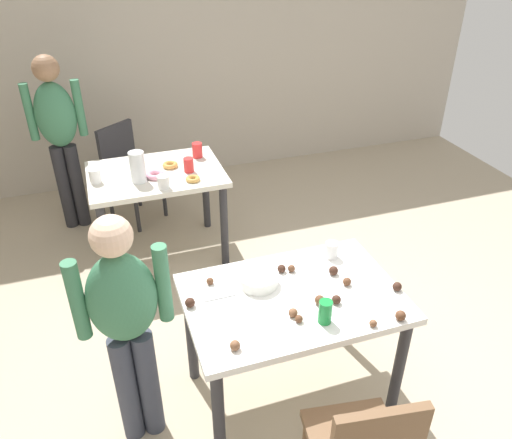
{
  "coord_description": "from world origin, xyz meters",
  "views": [
    {
      "loc": [
        -0.96,
        -1.83,
        2.43
      ],
      "look_at": [
        -0.16,
        0.55,
        0.9
      ],
      "focal_mm": 35.32,
      "sensor_mm": 36.0,
      "label": 1
    }
  ],
  "objects_px": {
    "dining_table_far": "(157,186)",
    "person_girl_near": "(126,319)",
    "mixing_bowl": "(258,279)",
    "chair_far_table": "(127,167)",
    "soda_can": "(325,312)",
    "dining_table_near": "(292,311)",
    "person_adult_far": "(59,130)",
    "pitcher_far": "(138,167)"
  },
  "relations": [
    {
      "from": "dining_table_near",
      "to": "soda_can",
      "type": "bearing_deg",
      "value": -73.1
    },
    {
      "from": "person_adult_far",
      "to": "mixing_bowl",
      "type": "xyz_separation_m",
      "value": [
        0.97,
        -2.24,
        -0.13
      ]
    },
    {
      "from": "mixing_bowl",
      "to": "soda_can",
      "type": "xyz_separation_m",
      "value": [
        0.21,
        -0.37,
        0.03
      ]
    },
    {
      "from": "dining_table_far",
      "to": "soda_can",
      "type": "distance_m",
      "value": 1.98
    },
    {
      "from": "person_adult_far",
      "to": "chair_far_table",
      "type": "bearing_deg",
      "value": -0.37
    },
    {
      "from": "person_adult_far",
      "to": "mixing_bowl",
      "type": "height_order",
      "value": "person_adult_far"
    },
    {
      "from": "pitcher_far",
      "to": "person_adult_far",
      "type": "bearing_deg",
      "value": 122.59
    },
    {
      "from": "mixing_bowl",
      "to": "soda_can",
      "type": "height_order",
      "value": "soda_can"
    },
    {
      "from": "dining_table_near",
      "to": "chair_far_table",
      "type": "xyz_separation_m",
      "value": [
        -0.61,
        2.38,
        -0.14
      ]
    },
    {
      "from": "person_adult_far",
      "to": "soda_can",
      "type": "height_order",
      "value": "person_adult_far"
    },
    {
      "from": "soda_can",
      "to": "person_adult_far",
      "type": "bearing_deg",
      "value": 114.23
    },
    {
      "from": "pitcher_far",
      "to": "person_girl_near",
      "type": "bearing_deg",
      "value": -99.51
    },
    {
      "from": "dining_table_near",
      "to": "soda_can",
      "type": "xyz_separation_m",
      "value": [
        0.07,
        -0.23,
        0.17
      ]
    },
    {
      "from": "person_girl_near",
      "to": "mixing_bowl",
      "type": "bearing_deg",
      "value": 9.36
    },
    {
      "from": "person_adult_far",
      "to": "person_girl_near",
      "type": "bearing_deg",
      "value": -83.4
    },
    {
      "from": "chair_far_table",
      "to": "mixing_bowl",
      "type": "bearing_deg",
      "value": -78.19
    },
    {
      "from": "chair_far_table",
      "to": "soda_can",
      "type": "relative_size",
      "value": 7.13
    },
    {
      "from": "dining_table_near",
      "to": "chair_far_table",
      "type": "bearing_deg",
      "value": 104.31
    },
    {
      "from": "person_girl_near",
      "to": "dining_table_near",
      "type": "bearing_deg",
      "value": -1.99
    },
    {
      "from": "person_girl_near",
      "to": "pitcher_far",
      "type": "relative_size",
      "value": 5.91
    },
    {
      "from": "dining_table_far",
      "to": "person_adult_far",
      "type": "distance_m",
      "value": 1.01
    },
    {
      "from": "soda_can",
      "to": "dining_table_far",
      "type": "bearing_deg",
      "value": 105.02
    },
    {
      "from": "soda_can",
      "to": "dining_table_near",
      "type": "bearing_deg",
      "value": 106.9
    },
    {
      "from": "person_girl_near",
      "to": "person_adult_far",
      "type": "xyz_separation_m",
      "value": [
        -0.27,
        2.36,
        0.1
      ]
    },
    {
      "from": "dining_table_near",
      "to": "person_adult_far",
      "type": "xyz_separation_m",
      "value": [
        -1.11,
        2.39,
        0.27
      ]
    },
    {
      "from": "chair_far_table",
      "to": "mixing_bowl",
      "type": "xyz_separation_m",
      "value": [
        0.47,
        -2.24,
        0.28
      ]
    },
    {
      "from": "person_girl_near",
      "to": "soda_can",
      "type": "height_order",
      "value": "person_girl_near"
    },
    {
      "from": "person_girl_near",
      "to": "pitcher_far",
      "type": "xyz_separation_m",
      "value": [
        0.26,
        1.53,
        0.06
      ]
    },
    {
      "from": "dining_table_near",
      "to": "soda_can",
      "type": "distance_m",
      "value": 0.29
    },
    {
      "from": "dining_table_near",
      "to": "dining_table_far",
      "type": "bearing_deg",
      "value": 104.76
    },
    {
      "from": "dining_table_near",
      "to": "soda_can",
      "type": "height_order",
      "value": "soda_can"
    },
    {
      "from": "dining_table_far",
      "to": "pitcher_far",
      "type": "xyz_separation_m",
      "value": [
        -0.14,
        -0.12,
        0.23
      ]
    },
    {
      "from": "mixing_bowl",
      "to": "dining_table_near",
      "type": "bearing_deg",
      "value": -45.8
    },
    {
      "from": "soda_can",
      "to": "pitcher_far",
      "type": "distance_m",
      "value": 1.9
    },
    {
      "from": "dining_table_near",
      "to": "mixing_bowl",
      "type": "xyz_separation_m",
      "value": [
        -0.14,
        0.14,
        0.14
      ]
    },
    {
      "from": "chair_far_table",
      "to": "mixing_bowl",
      "type": "relative_size",
      "value": 4.21
    },
    {
      "from": "chair_far_table",
      "to": "person_girl_near",
      "type": "height_order",
      "value": "person_girl_near"
    },
    {
      "from": "dining_table_far",
      "to": "chair_far_table",
      "type": "relative_size",
      "value": 1.16
    },
    {
      "from": "soda_can",
      "to": "pitcher_far",
      "type": "bearing_deg",
      "value": 109.92
    },
    {
      "from": "chair_far_table",
      "to": "person_girl_near",
      "type": "xyz_separation_m",
      "value": [
        -0.23,
        -2.35,
        0.31
      ]
    },
    {
      "from": "person_girl_near",
      "to": "mixing_bowl",
      "type": "xyz_separation_m",
      "value": [
        0.69,
        0.11,
        -0.02
      ]
    },
    {
      "from": "dining_table_far",
      "to": "person_girl_near",
      "type": "height_order",
      "value": "person_girl_near"
    }
  ]
}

